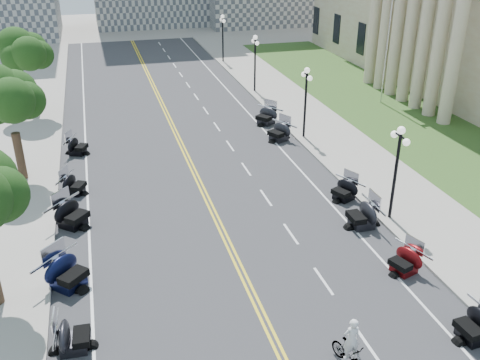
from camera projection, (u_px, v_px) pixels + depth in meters
ground at (252, 294)px, 22.09m from camera, size 160.00×160.00×0.00m
road at (202, 189)px, 30.77m from camera, size 16.00×90.00×0.01m
centerline_yellow_a at (200, 189)px, 30.74m from camera, size 0.12×90.00×0.00m
centerline_yellow_b at (204, 189)px, 30.80m from camera, size 0.12×90.00×0.00m
edge_line_north at (306, 176)px, 32.31m from camera, size 0.12×90.00×0.00m
edge_line_south at (88, 203)px, 29.24m from camera, size 0.12×90.00×0.00m
lane_dash_5 at (368, 345)px, 19.38m from camera, size 0.12×2.00×0.00m
lane_dash_6 at (323, 281)px, 22.85m from camera, size 0.12×2.00×0.00m
lane_dash_7 at (291, 234)px, 26.33m from camera, size 0.12×2.00×0.00m
lane_dash_8 at (266, 198)px, 29.80m from camera, size 0.12×2.00×0.00m
lane_dash_9 at (246, 169)px, 33.28m from camera, size 0.12×2.00×0.00m
lane_dash_10 at (230, 146)px, 36.75m from camera, size 0.12×2.00×0.00m
lane_dash_11 at (217, 127)px, 40.23m from camera, size 0.12×2.00×0.00m
lane_dash_12 at (206, 110)px, 43.70m from camera, size 0.12×2.00×0.00m
lane_dash_13 at (196, 97)px, 47.18m from camera, size 0.12×2.00×0.00m
lane_dash_14 at (188, 85)px, 50.65m from camera, size 0.12×2.00×0.00m
lane_dash_15 at (181, 74)px, 54.13m from camera, size 0.12×2.00×0.00m
lane_dash_16 at (175, 65)px, 57.60m from camera, size 0.12×2.00×0.00m
lane_dash_17 at (169, 57)px, 61.08m from camera, size 0.12×2.00×0.00m
lane_dash_18 at (164, 50)px, 64.55m from camera, size 0.12×2.00×0.00m
lane_dash_19 at (160, 44)px, 68.03m from camera, size 0.12×2.00×0.00m
sidewalk_north at (367, 168)px, 33.26m from camera, size 5.00×90.00×0.15m
sidewalk_south at (8, 212)px, 28.23m from camera, size 5.00×90.00×0.15m
lawn at (400, 118)px, 41.90m from camera, size 9.00×60.00×0.10m
street_lamp_2 at (395, 174)px, 26.50m from camera, size 0.50×1.20×4.90m
street_lamp_3 at (305, 103)px, 36.93m from camera, size 0.50×1.20×4.90m
street_lamp_4 at (255, 64)px, 47.35m from camera, size 0.50×1.20×4.90m
street_lamp_5 at (223, 38)px, 57.78m from camera, size 0.50×1.20×4.90m
flagpole at (387, 44)px, 43.35m from camera, size 1.10×0.20×10.00m
tree_3 at (10, 104)px, 29.80m from camera, size 4.80×4.80×9.20m
tree_4 at (27, 57)px, 40.22m from camera, size 4.80×4.80×9.20m
motorcycle_n_4 at (476, 324)px, 19.41m from camera, size 2.08×2.08×1.34m
motorcycle_n_5 at (405, 260)px, 23.21m from camera, size 2.25×2.25×1.24m
motorcycle_n_6 at (362, 214)px, 26.67m from camera, size 2.09×2.09×1.46m
motorcycle_n_7 at (344, 189)px, 29.38m from camera, size 2.40×2.40×1.26m
motorcycle_n_9 at (279, 131)px, 37.42m from camera, size 2.71×2.71×1.42m
motorcycle_n_10 at (266, 115)px, 40.50m from camera, size 2.85×2.85×1.43m
motorcycle_s_5 at (72, 335)px, 18.93m from camera, size 1.95×1.95×1.30m
motorcycle_s_6 at (67, 271)px, 22.20m from camera, size 3.13×3.13×1.55m
motorcycle_s_7 at (72, 213)px, 26.72m from camera, size 3.03×3.03×1.50m
motorcycle_s_8 at (74, 184)px, 29.99m from camera, size 2.40×2.40×1.25m
motorcycle_s_9 at (77, 145)px, 35.19m from camera, size 2.37×2.37×1.26m
bicycle at (350, 354)px, 18.26m from camera, size 1.01×1.76×1.02m
cyclist_rider at (353, 324)px, 17.68m from camera, size 0.61×0.40×1.68m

